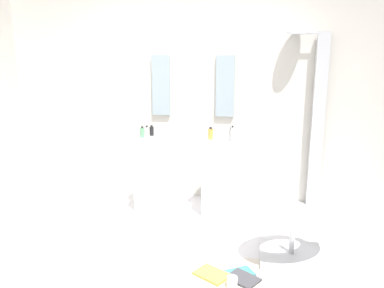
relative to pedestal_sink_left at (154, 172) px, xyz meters
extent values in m
cube|color=silver|center=(0.39, -1.16, -0.46)|extent=(4.80, 3.60, 0.04)
cube|color=beige|center=(0.39, 0.49, 0.86)|extent=(4.80, 0.10, 2.60)
cube|color=white|center=(0.00, 0.00, -0.14)|extent=(0.40, 0.40, 0.59)
cylinder|color=white|center=(0.00, 0.00, 0.29)|extent=(0.42, 0.42, 0.26)
cylinder|color=#B7BABF|center=(0.00, 0.11, 0.47)|extent=(0.02, 0.02, 0.10)
cube|color=white|center=(0.79, 0.00, -0.14)|extent=(0.40, 0.40, 0.59)
cylinder|color=white|center=(0.79, 0.00, 0.29)|extent=(0.42, 0.42, 0.26)
cylinder|color=#B7BABF|center=(0.79, 0.11, 0.47)|extent=(0.02, 0.02, 0.10)
cube|color=#8C9EA8|center=(0.00, 0.42, 0.99)|extent=(0.22, 0.03, 0.73)
cube|color=#8C9EA8|center=(0.79, 0.42, 0.99)|extent=(0.22, 0.03, 0.73)
cube|color=#B7BABF|center=(1.88, 0.37, 0.59)|extent=(0.14, 0.08, 2.05)
cylinder|color=#B7BABF|center=(1.73, 0.35, 1.59)|extent=(0.30, 0.02, 0.02)
cylinder|color=#B7BABF|center=(1.58, 0.32, 1.59)|extent=(0.24, 0.24, 0.02)
cube|color=#B7BABF|center=(1.51, -0.99, -0.41)|extent=(0.56, 0.50, 0.06)
cylinder|color=#B7BABF|center=(1.51, -0.99, -0.24)|extent=(0.05, 0.05, 0.34)
torus|color=white|center=(1.51, -0.99, -0.04)|extent=(1.03, 1.03, 0.49)
cube|color=beige|center=(0.83, -1.45, -0.43)|extent=(1.13, 0.79, 0.01)
cube|color=#38383D|center=(1.09, -1.42, -0.42)|extent=(0.31, 0.30, 0.02)
cube|color=gold|center=(0.83, -1.39, -0.42)|extent=(0.34, 0.31, 0.02)
cube|color=teal|center=(1.06, -1.34, -0.42)|extent=(0.28, 0.25, 0.02)
cylinder|color=white|center=(1.01, -1.53, -0.38)|extent=(0.09, 0.09, 0.09)
cylinder|color=#59996B|center=(-0.13, -0.01, 0.48)|extent=(0.05, 0.05, 0.11)
cylinder|color=black|center=(-0.13, -0.01, 0.54)|extent=(0.03, 0.03, 0.02)
cylinder|color=#99999E|center=(0.90, -0.02, 0.49)|extent=(0.05, 0.05, 0.13)
cylinder|color=black|center=(0.90, -0.02, 0.57)|extent=(0.03, 0.03, 0.02)
cylinder|color=silver|center=(-0.04, -0.13, 0.49)|extent=(0.04, 0.04, 0.15)
cylinder|color=black|center=(-0.04, -0.13, 0.58)|extent=(0.02, 0.02, 0.02)
cylinder|color=white|center=(0.91, -0.06, 0.50)|extent=(0.04, 0.04, 0.16)
cylinder|color=black|center=(0.91, -0.06, 0.59)|extent=(0.02, 0.02, 0.02)
cylinder|color=black|center=(-0.05, 0.11, 0.47)|extent=(0.05, 0.05, 0.11)
cylinder|color=black|center=(-0.05, 0.11, 0.54)|extent=(0.03, 0.03, 0.02)
cylinder|color=#C68C38|center=(0.66, 0.02, 0.48)|extent=(0.06, 0.06, 0.12)
cylinder|color=black|center=(0.66, 0.02, 0.55)|extent=(0.03, 0.03, 0.02)
camera|label=1|loc=(1.12, -4.34, 1.43)|focal=36.91mm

